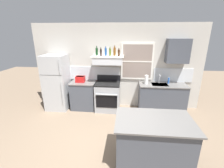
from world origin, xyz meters
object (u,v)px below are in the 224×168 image
bottle_amber_wine (115,51)px  paper_towel_roll (146,80)px  refrigerator (57,83)px  bottle_balsamic_dark (101,52)px  dish_soap_bottle (169,81)px  kitchen_island (153,141)px  stove_range (108,96)px  bottle_blue_liqueur (106,52)px  bottle_brown_stout (119,53)px  bottle_olive_oil_square (110,52)px  toaster (80,79)px  bottle_dark_green_wine (97,51)px

bottle_amber_wine → paper_towel_roll: bearing=-6.1°
refrigerator → bottle_balsamic_dark: bearing=2.8°
dish_soap_bottle → kitchen_island: 2.40m
stove_range → bottle_blue_liqueur: bottle_blue_liqueur is taller
bottle_brown_stout → paper_towel_roll: 1.17m
bottle_balsamic_dark → bottle_olive_oil_square: (0.27, 0.06, 0.01)m
bottle_olive_oil_square → dish_soap_bottle: bearing=1.0°
refrigerator → bottle_blue_liqueur: size_ratio=6.34×
stove_range → bottle_amber_wine: (0.20, 0.14, 1.41)m
toaster → bottle_dark_green_wine: bearing=13.2°
kitchen_island → bottle_blue_liqueur: bearing=118.4°
bottle_brown_stout → bottle_amber_wine: bearing=143.1°
refrigerator → bottle_olive_oil_square: bottle_olive_oil_square is taller
bottle_balsamic_dark → bottle_blue_liqueur: 0.15m
kitchen_island → bottle_dark_green_wine: bearing=123.2°
bottle_dark_green_wine → dish_soap_bottle: (2.23, -0.01, -0.86)m
dish_soap_bottle → refrigerator: bearing=-177.4°
refrigerator → kitchen_island: 3.46m
kitchen_island → dish_soap_bottle: bearing=70.7°
refrigerator → bottle_brown_stout: bottle_brown_stout is taller
toaster → bottle_amber_wine: bearing=6.3°
stove_range → bottle_dark_green_wine: (-0.35, 0.15, 1.40)m
refrigerator → bottle_dark_green_wine: bottle_dark_green_wine is taller
bottle_balsamic_dark → paper_towel_roll: 1.61m
bottle_balsamic_dark → bottle_blue_liqueur: bearing=17.2°
refrigerator → paper_towel_roll: (2.84, 0.06, 0.16)m
bottle_amber_wine → paper_towel_roll: size_ratio=1.12×
bottle_amber_wine → dish_soap_bottle: (1.68, -0.01, -0.87)m
bottle_balsamic_dark → paper_towel_roll: (1.39, -0.01, -0.81)m
refrigerator → bottle_dark_green_wine: (1.30, 0.17, 0.98)m
bottle_dark_green_wine → bottle_amber_wine: 0.55m
bottle_olive_oil_square → bottle_dark_green_wine: bearing=174.1°
bottle_olive_oil_square → kitchen_island: (1.04, -2.18, -1.40)m
bottle_brown_stout → kitchen_island: bottle_brown_stout is taller
bottle_blue_liqueur → paper_towel_roll: size_ratio=1.03×
bottle_olive_oil_square → bottle_balsamic_dark: bearing=-167.9°
bottle_dark_green_wine → stove_range: bearing=-23.2°
bottle_blue_liqueur → bottle_brown_stout: (0.40, -0.05, -0.02)m
stove_range → dish_soap_bottle: same height
toaster → kitchen_island: size_ratio=0.21×
dish_soap_bottle → bottle_dark_green_wine: bearing=179.7°
bottle_amber_wine → dish_soap_bottle: size_ratio=1.68×
bottle_brown_stout → paper_towel_roll: (0.86, -0.00, -0.80)m
kitchen_island → paper_towel_roll: bearing=87.7°
toaster → stove_range: size_ratio=0.27×
stove_range → kitchen_island: size_ratio=0.78×
bottle_brown_stout → dish_soap_bottle: size_ratio=1.31×
bottle_amber_wine → bottle_blue_liqueur: bearing=-168.6°
refrigerator → toaster: (0.77, 0.05, 0.13)m
bottle_brown_stout → bottle_olive_oil_square: bearing=166.6°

